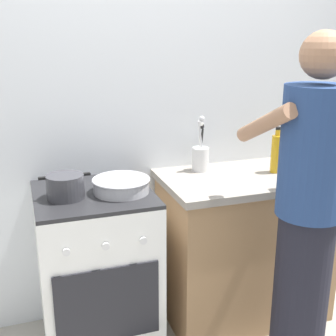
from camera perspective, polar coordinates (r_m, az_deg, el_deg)
name	(u,v)px	position (r m, az deg, el deg)	size (l,w,h in m)	color
back_wall	(171,109)	(2.69, 0.42, 7.63)	(3.20, 0.10, 2.50)	silver
countertop	(244,245)	(2.76, 9.80, -9.79)	(1.00, 0.60, 0.90)	#99724C
stove_range	(97,270)	(2.50, -9.15, -12.86)	(0.60, 0.62, 0.90)	white
pot	(65,187)	(2.24, -13.10, -2.35)	(0.25, 0.19, 0.12)	#38383D
mixing_bowl	(121,184)	(2.28, -6.06, -2.13)	(0.30, 0.30, 0.07)	#B7B7BC
utensil_crock	(200,156)	(2.63, 4.21, 1.55)	(0.10, 0.10, 0.33)	silver
oil_bottle	(276,153)	(2.66, 13.82, 1.88)	(0.06, 0.06, 0.27)	gold
person	(307,222)	(2.12, 17.49, -6.67)	(0.41, 0.50, 1.70)	black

